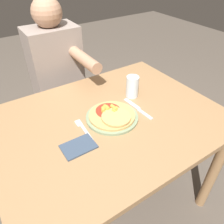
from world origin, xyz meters
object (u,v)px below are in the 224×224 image
at_px(fork, 84,129).
at_px(knife, 138,109).
at_px(plate, 112,117).
at_px(drinking_glass, 132,87).
at_px(person_diner, 58,76).
at_px(dining_table, 110,134).
at_px(pizza, 112,115).

relative_size(fork, knife, 0.80).
xyz_separation_m(plate, drinking_glass, (0.21, 0.11, 0.06)).
relative_size(plate, drinking_glass, 2.12).
distance_m(drinking_glass, person_diner, 0.61).
bearing_deg(plate, drinking_glass, 27.57).
relative_size(dining_table, fork, 6.48).
bearing_deg(drinking_glass, fork, -164.13).
bearing_deg(pizza, knife, -3.47).
distance_m(dining_table, fork, 0.19).
xyz_separation_m(pizza, fork, (-0.16, 0.01, -0.02)).
xyz_separation_m(fork, knife, (0.32, -0.02, 0.00)).
relative_size(pizza, drinking_glass, 1.87).
bearing_deg(person_diner, pizza, -87.61).
relative_size(plate, pizza, 1.13).
xyz_separation_m(dining_table, pizza, (0.01, -0.01, 0.14)).
bearing_deg(drinking_glass, plate, -152.43).
distance_m(plate, pizza, 0.02).
height_order(dining_table, fork, fork).
distance_m(dining_table, plate, 0.12).
bearing_deg(pizza, plate, 98.74).
relative_size(knife, person_diner, 0.18).
height_order(plate, drinking_glass, drinking_glass).
height_order(dining_table, person_diner, person_diner).
height_order(pizza, fork, pizza).
xyz_separation_m(pizza, knife, (0.16, -0.01, -0.02)).
bearing_deg(pizza, dining_table, 129.43).
xyz_separation_m(pizza, person_diner, (-0.03, 0.67, -0.07)).
distance_m(pizza, knife, 0.16).
xyz_separation_m(dining_table, knife, (0.17, -0.02, 0.11)).
bearing_deg(plate, fork, 178.44).
bearing_deg(person_diner, dining_table, -88.46).
bearing_deg(drinking_glass, pizza, -151.60).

